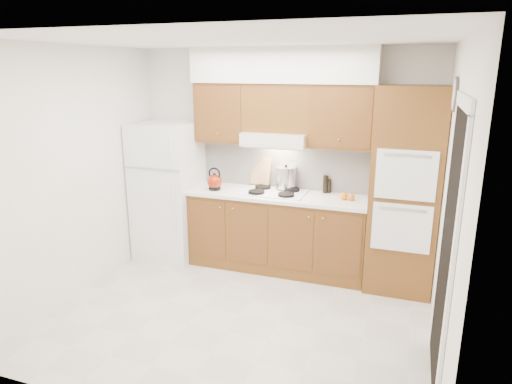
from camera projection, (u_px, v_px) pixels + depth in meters
floor at (240, 315)px, 4.53m from camera, size 3.60×3.60×0.00m
ceiling at (237, 40)px, 3.84m from camera, size 3.60×3.60×0.00m
wall_back at (283, 159)px, 5.55m from camera, size 3.60×0.02×2.60m
wall_left at (78, 174)px, 4.76m from camera, size 0.02×3.00×2.60m
wall_right at (450, 208)px, 3.62m from camera, size 0.02×3.00×2.60m
fridge at (169, 191)px, 5.79m from camera, size 0.75×0.72×1.72m
base_cabinets at (277, 232)px, 5.50m from camera, size 2.11×0.60×0.90m
countertop at (278, 195)px, 5.36m from camera, size 2.13×0.62×0.04m
backsplash at (285, 165)px, 5.55m from camera, size 2.11×0.03×0.56m
oven_cabinet at (405, 191)px, 4.85m from camera, size 0.70×0.65×2.20m
upper_cab_left at (223, 112)px, 5.49m from camera, size 0.63×0.33×0.70m
upper_cab_right at (342, 116)px, 5.03m from camera, size 0.73×0.33×0.70m
range_hood at (276, 139)px, 5.28m from camera, size 0.75×0.45×0.15m
upper_cab_over_hood at (278, 108)px, 5.25m from camera, size 0.75×0.33×0.55m
soffit at (283, 65)px, 5.09m from camera, size 2.13×0.36×0.40m
cooktop at (274, 192)px, 5.39m from camera, size 0.74×0.50×0.01m
doorway at (447, 253)px, 3.37m from camera, size 0.02×0.90×2.10m
wall_clock at (455, 94)px, 3.90m from camera, size 0.02×0.30×0.30m
kettle at (215, 182)px, 5.50m from camera, size 0.19×0.19×0.18m
cutting_board at (261, 171)px, 5.64m from camera, size 0.28×0.15×0.35m
stock_pot at (286, 178)px, 5.48m from camera, size 0.29×0.29×0.25m
condiment_a at (325, 184)px, 5.36m from camera, size 0.06×0.06×0.21m
condiment_b at (325, 185)px, 5.41m from camera, size 0.07×0.07×0.16m
condiment_c at (329, 186)px, 5.38m from camera, size 0.07×0.07×0.16m
orange_near at (344, 196)px, 5.10m from camera, size 0.11×0.11×0.09m
orange_far at (351, 197)px, 5.07m from camera, size 0.09×0.09×0.08m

